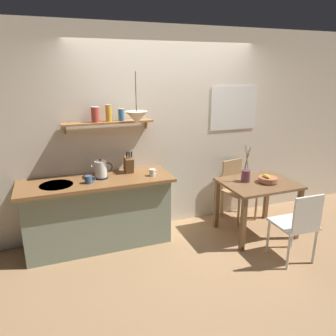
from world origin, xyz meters
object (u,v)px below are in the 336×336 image
knife_block (129,164)px  dining_chair_near (298,223)px  twig_vase (246,175)px  coffee_mug_spare (153,172)px  coffee_mug_by_sink (89,179)px  pendant_lamp (137,117)px  dining_chair_far (236,186)px  electric_kettle (101,170)px  fruit_bowl (268,179)px  dining_table (258,191)px

knife_block → dining_chair_near: bearing=-38.6°
twig_vase → coffee_mug_spare: twig_vase is taller
coffee_mug_by_sink → pendant_lamp: 0.92m
dining_chair_far → coffee_mug_by_sink: size_ratio=6.90×
electric_kettle → knife_block: 0.38m
dining_chair_near → twig_vase: size_ratio=1.75×
fruit_bowl → pendant_lamp: (-1.63, 0.44, 0.83)m
dining_table → coffee_mug_by_sink: 2.18m
dining_chair_far → knife_block: size_ratio=3.03×
dining_table → fruit_bowl: (0.10, -0.06, 0.16)m
dining_chair_near → fruit_bowl: 0.75m
electric_kettle → fruit_bowl: bearing=-13.7°
dining_chair_far → fruit_bowl: dining_chair_far is taller
dining_chair_near → pendant_lamp: 2.22m
dining_chair_far → twig_vase: size_ratio=1.77×
coffee_mug_spare → pendant_lamp: 0.71m
knife_block → dining_table: bearing=-19.0°
coffee_mug_spare → dining_table: bearing=-13.1°
fruit_bowl → coffee_mug_by_sink: (-2.24, 0.37, 0.15)m
fruit_bowl → coffee_mug_by_sink: bearing=170.5°
dining_table → electric_kettle: bearing=167.1°
dining_chair_near → coffee_mug_by_sink: size_ratio=6.83×
fruit_bowl → coffee_mug_by_sink: 2.28m
electric_kettle → coffee_mug_spare: electric_kettle is taller
coffee_mug_by_sink → dining_chair_far: bearing=5.5°
dining_chair_far → coffee_mug_spare: (-1.37, -0.21, 0.44)m
knife_block → pendant_lamp: (0.08, -0.17, 0.62)m
fruit_bowl → pendant_lamp: pendant_lamp is taller
dining_chair_far → coffee_mug_spare: coffee_mug_spare is taller
dining_chair_far → fruit_bowl: 0.66m
coffee_mug_by_sink → dining_table: bearing=-8.5°
dining_chair_far → electric_kettle: electric_kettle is taller
dining_table → fruit_bowl: bearing=-28.2°
twig_vase → coffee_mug_spare: bearing=169.3°
dining_chair_near → electric_kettle: electric_kettle is taller
twig_vase → electric_kettle: bearing=168.7°
dining_chair_far → twig_vase: twig_vase is taller
coffee_mug_by_sink → twig_vase: bearing=-6.7°
knife_block → pendant_lamp: size_ratio=0.49×
pendant_lamp → dining_table: bearing=-14.1°
pendant_lamp → knife_block: bearing=114.4°
dining_chair_near → electric_kettle: (-1.99, 1.20, 0.50)m
coffee_mug_spare → pendant_lamp: (-0.17, 0.07, 0.69)m
dining_chair_far → dining_table: bearing=-91.5°
dining_chair_near → twig_vase: (-0.17, 0.83, 0.33)m
fruit_bowl → coffee_mug_spare: bearing=165.8°
dining_chair_far → knife_block: knife_block is taller
electric_kettle → knife_block: (0.37, 0.10, 0.00)m
coffee_mug_spare → twig_vase: bearing=-10.7°
dining_chair_far → coffee_mug_spare: 1.46m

